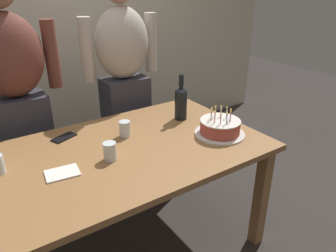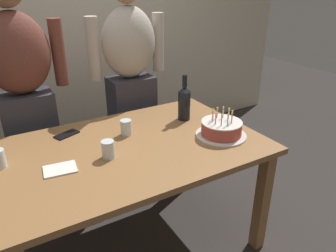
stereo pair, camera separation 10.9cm
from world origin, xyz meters
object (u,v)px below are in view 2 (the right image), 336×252
(water_glass_near, at_px, (108,149))
(wine_bottle, at_px, (184,102))
(person_man_bearded, at_px, (26,100))
(napkin_stack, at_px, (60,169))
(birthday_cake, at_px, (221,129))
(water_glass_side, at_px, (126,128))
(person_woman_cardigan, at_px, (131,83))
(cell_phone, at_px, (67,134))

(water_glass_near, distance_m, wine_bottle, 0.67)
(person_man_bearded, bearing_deg, water_glass_near, 109.94)
(wine_bottle, xyz_separation_m, napkin_stack, (-0.88, -0.22, -0.12))
(birthday_cake, distance_m, napkin_stack, 0.94)
(water_glass_side, bearing_deg, person_woman_cardigan, 62.56)
(birthday_cake, relative_size, water_glass_side, 3.18)
(birthday_cake, distance_m, wine_bottle, 0.34)
(water_glass_near, distance_m, water_glass_side, 0.28)
(water_glass_side, relative_size, person_man_bearded, 0.06)
(wine_bottle, height_order, cell_phone, wine_bottle)
(water_glass_near, xyz_separation_m, person_man_bearded, (-0.28, 0.77, 0.09))
(birthday_cake, height_order, water_glass_side, birthday_cake)
(water_glass_side, bearing_deg, napkin_stack, -156.00)
(napkin_stack, bearing_deg, wine_bottle, 14.19)
(birthday_cake, relative_size, cell_phone, 2.11)
(person_woman_cardigan, bearing_deg, wine_bottle, 104.71)
(water_glass_near, height_order, cell_phone, water_glass_near)
(napkin_stack, bearing_deg, birthday_cake, -6.64)
(birthday_cake, distance_m, person_woman_cardigan, 0.89)
(birthday_cake, bearing_deg, person_woman_cardigan, 102.54)
(wine_bottle, bearing_deg, cell_phone, 168.23)
(water_glass_side, bearing_deg, cell_phone, 150.26)
(cell_phone, xyz_separation_m, person_man_bearded, (-0.16, 0.38, 0.13))
(napkin_stack, xyz_separation_m, person_woman_cardigan, (0.74, 0.76, 0.13))
(water_glass_near, xyz_separation_m, person_woman_cardigan, (0.48, 0.77, 0.09))
(cell_phone, height_order, napkin_stack, same)
(wine_bottle, bearing_deg, person_woman_cardigan, 104.71)
(water_glass_near, relative_size, person_woman_cardigan, 0.06)
(wine_bottle, distance_m, person_man_bearded, 1.05)
(water_glass_side, height_order, napkin_stack, water_glass_side)
(wine_bottle, distance_m, napkin_stack, 0.91)
(napkin_stack, height_order, person_man_bearded, person_man_bearded)
(wine_bottle, bearing_deg, person_man_bearded, 149.22)
(birthday_cake, height_order, cell_phone, birthday_cake)
(birthday_cake, bearing_deg, person_man_bearded, 137.73)
(napkin_stack, bearing_deg, water_glass_side, 24.00)
(wine_bottle, bearing_deg, water_glass_side, -176.83)
(person_woman_cardigan, bearing_deg, napkin_stack, 45.90)
(cell_phone, distance_m, person_man_bearded, 0.43)
(water_glass_near, relative_size, cell_phone, 0.67)
(water_glass_side, xyz_separation_m, napkin_stack, (-0.44, -0.20, -0.04))
(water_glass_near, bearing_deg, napkin_stack, 178.36)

